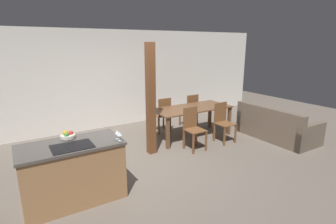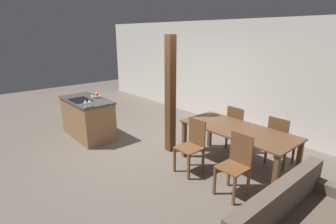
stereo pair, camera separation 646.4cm
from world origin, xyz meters
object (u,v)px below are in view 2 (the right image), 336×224
Objects in this scene: dining_table at (237,134)px; dining_chair_near_right at (236,164)px; wine_glass_near at (85,102)px; dining_chair_far_right at (279,140)px; wine_glass_middle at (90,101)px; dining_chair_far_left at (237,127)px; fruit_bowl at (96,96)px; kitchen_island at (88,118)px; dining_chair_near_left at (192,145)px; timber_post at (170,96)px.

dining_table is 2.12× the size of dining_chair_near_right.
dining_chair_near_right is at bearing 17.93° from wine_glass_near.
dining_chair_far_right is (0.45, 0.67, -0.17)m from dining_table.
dining_table is at bearing 31.32° from wine_glass_middle.
dining_table is (2.55, 1.65, -0.36)m from wine_glass_near.
dining_table is 2.12× the size of dining_chair_far_left.
fruit_bowl is at bearing 33.13° from dining_chair_far_left.
wine_glass_near is 0.15× the size of dining_chair_near_right.
kitchen_island is at bearing -169.53° from dining_chair_near_right.
fruit_bowl reaches higher than dining_table.
dining_chair_near_left is (2.73, 0.44, -0.46)m from fruit_bowl.
dining_table is (3.19, 1.11, -0.29)m from fruit_bowl.
wine_glass_middle reaches higher than dining_chair_far_left.
wine_glass_middle is (0.00, 0.09, 0.00)m from wine_glass_near.
dining_chair_near_right is at bearing 90.00° from dining_chair_far_right.
wine_glass_near and wine_glass_middle have the same top height.
dining_chair_far_left is 0.40× the size of timber_post.
timber_post is at bearing 170.92° from dining_chair_near_right.
timber_post is at bearing 162.27° from dining_chair_near_left.
dining_chair_near_right is at bearing -56.07° from dining_table.
fruit_bowl is 4.08m from dining_chair_far_right.
dining_chair_near_left is at bearing 24.85° from wine_glass_near.
fruit_bowl is at bearing -160.79° from dining_table.
dining_chair_near_right and dining_chair_far_left have the same top height.
dining_table is 2.12× the size of dining_chair_far_right.
wine_glass_near is at bearing -24.57° from kitchen_island.
dining_chair_near_right and dining_chair_far_right have the same top height.
dining_chair_near_right reaches higher than kitchen_island.
fruit_bowl is 0.83m from wine_glass_near.
wine_glass_near is at bearing -162.07° from dining_chair_near_right.
wine_glass_middle is 3.18m from dining_chair_near_right.
wine_glass_near is at bearing 47.85° from dining_chair_far_left.
dining_chair_near_right is (0.91, 0.00, 0.00)m from dining_chair_near_left.
dining_chair_far_left is (2.10, 2.23, -0.53)m from wine_glass_middle.
fruit_bowl is 3.69m from dining_chair_near_right.
fruit_bowl is 2.81m from dining_chair_near_left.
kitchen_island is 1.54× the size of dining_chair_far_left.
dining_chair_near_right is at bearing 123.93° from dining_chair_far_left.
dining_chair_far_left is at bearing 0.00° from dining_chair_far_right.
dining_chair_far_right is (0.00, 1.35, 0.00)m from dining_chair_near_right.
wine_glass_middle is at bearing -148.68° from dining_table.
wine_glass_near is at bearing -133.37° from timber_post.
dining_chair_far_left reaches higher than dining_table.
dining_table is 0.83m from dining_chair_near_left.
wine_glass_near reaches higher than dining_chair_near_left.
wine_glass_middle is 0.07× the size of dining_table.
wine_glass_middle is 0.15× the size of dining_chair_far_right.
wine_glass_middle reaches higher than dining_chair_far_right.
kitchen_island is 3.72m from dining_chair_near_right.
wine_glass_near is 3.17m from dining_chair_far_left.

